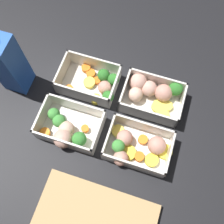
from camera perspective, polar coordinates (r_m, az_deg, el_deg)
ground_plane at (r=0.72m, az=0.00°, el=-0.57°), size 4.00×4.00×0.00m
container_near_left at (r=0.73m, az=8.72°, el=4.03°), size 0.16×0.13×0.06m
container_near_right at (r=0.74m, az=-3.62°, el=6.46°), size 0.17×0.12×0.06m
container_far_left at (r=0.67m, az=5.43°, el=-7.53°), size 0.17×0.13×0.06m
container_far_right at (r=0.69m, az=-9.75°, el=-3.67°), size 0.16×0.13×0.06m
juice_carton at (r=0.73m, az=-21.61°, el=9.63°), size 0.07×0.07×0.20m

